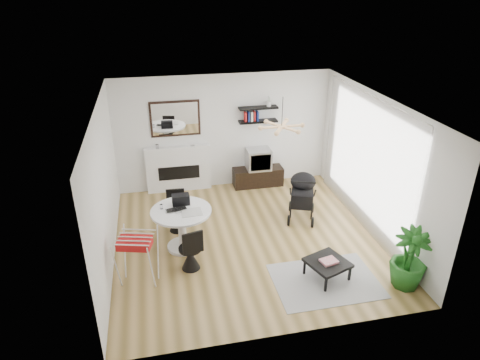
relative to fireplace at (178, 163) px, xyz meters
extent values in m
plane|color=olive|center=(1.10, -2.42, -0.69)|extent=(5.00, 5.00, 0.00)
plane|color=white|center=(1.10, -2.42, 2.01)|extent=(5.00, 5.00, 0.00)
plane|color=white|center=(1.10, 0.08, 0.66)|extent=(5.00, 0.00, 5.00)
plane|color=white|center=(-1.40, -2.42, 0.66)|extent=(0.00, 5.00, 5.00)
plane|color=white|center=(3.60, -2.42, 0.66)|extent=(0.00, 5.00, 5.00)
cube|color=white|center=(3.50, -2.22, 0.66)|extent=(0.04, 3.60, 2.60)
cube|color=white|center=(0.00, 0.00, -0.14)|extent=(1.50, 0.15, 1.10)
cube|color=black|center=(0.00, -0.06, -0.21)|extent=(0.95, 0.06, 0.32)
cube|color=black|center=(0.00, 0.06, 1.06)|extent=(1.12, 0.03, 0.82)
cube|color=white|center=(0.00, 0.04, 1.06)|extent=(1.02, 0.01, 0.72)
cube|color=black|center=(1.89, -0.05, 0.91)|extent=(0.90, 0.25, 0.04)
cube|color=black|center=(1.89, -0.05, 1.23)|extent=(0.90, 0.25, 0.04)
cube|color=black|center=(1.89, -0.14, -0.46)|extent=(1.20, 0.42, 0.45)
cube|color=#AEAEB0|center=(1.89, -0.14, 0.01)|extent=(0.56, 0.49, 0.49)
cube|color=black|center=(1.89, -0.38, 0.01)|extent=(0.48, 0.01, 0.39)
cylinder|color=white|center=(-0.14, -2.45, -0.65)|extent=(0.60, 0.60, 0.06)
cylinder|color=white|center=(-0.14, -2.45, -0.27)|extent=(0.15, 0.15, 0.70)
cylinder|color=white|center=(-0.14, -2.45, 0.10)|extent=(1.11, 1.11, 0.04)
imported|color=black|center=(-0.21, -2.48, 0.14)|extent=(0.41, 0.31, 0.03)
cube|color=black|center=(-0.12, -2.22, 0.22)|extent=(0.32, 0.20, 0.19)
cube|color=silver|center=(0.04, -2.57, 0.13)|extent=(0.39, 0.32, 0.01)
cylinder|color=white|center=(-0.48, -2.32, 0.17)|extent=(0.05, 0.05, 0.09)
cylinder|color=black|center=(-0.20, -1.81, -0.28)|extent=(0.40, 0.40, 0.05)
cone|color=black|center=(-0.20, -1.81, -0.50)|extent=(0.33, 0.33, 0.38)
cube|color=black|center=(-0.19, -1.63, -0.05)|extent=(0.36, 0.05, 0.41)
cylinder|color=black|center=(-0.06, -3.10, -0.28)|extent=(0.40, 0.40, 0.05)
cone|color=black|center=(-0.06, -3.10, -0.50)|extent=(0.32, 0.32, 0.38)
cube|color=black|center=(-0.02, -3.27, -0.05)|extent=(0.36, 0.12, 0.41)
cube|color=maroon|center=(-0.94, -3.30, 0.12)|extent=(0.59, 0.43, 0.14)
cube|color=black|center=(2.39, -1.87, -0.16)|extent=(0.64, 0.77, 0.31)
ellipsoid|color=black|center=(2.46, -1.69, 0.08)|extent=(0.53, 0.53, 0.37)
cylinder|color=black|center=(2.24, -2.26, 0.36)|extent=(0.46, 0.20, 0.03)
torus|color=black|center=(2.27, -1.50, -0.59)|extent=(0.13, 0.23, 0.23)
torus|color=black|center=(2.72, -1.67, -0.59)|extent=(0.13, 0.23, 0.23)
torus|color=black|center=(2.05, -2.07, -0.59)|extent=(0.13, 0.23, 0.23)
torus|color=black|center=(2.51, -2.24, -0.59)|extent=(0.13, 0.23, 0.23)
cube|color=#ADADAD|center=(2.10, -3.93, -0.68)|extent=(1.74, 1.25, 0.01)
cube|color=black|center=(2.16, -3.84, -0.38)|extent=(0.80, 0.80, 0.05)
cube|color=black|center=(2.00, -4.18, -0.54)|extent=(0.04, 0.04, 0.27)
cube|color=black|center=(2.50, -4.00, -0.54)|extent=(0.04, 0.04, 0.27)
cube|color=black|center=(1.82, -3.68, -0.54)|extent=(0.04, 0.04, 0.27)
cube|color=black|center=(2.31, -3.50, -0.54)|extent=(0.04, 0.04, 0.27)
cube|color=#E3384C|center=(2.17, -3.86, -0.34)|extent=(0.31, 0.26, 0.04)
imported|color=#1D5B1A|center=(3.35, -4.29, -0.16)|extent=(0.76, 0.76, 1.05)
camera|label=1|loc=(-0.49, -9.25, 3.95)|focal=32.00mm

